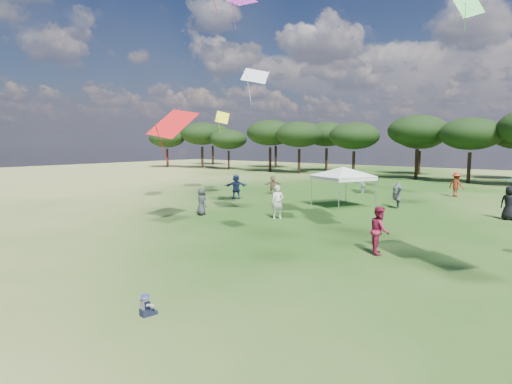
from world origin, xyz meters
The scene contains 4 objects.
ground centered at (0.00, 0.00, 0.00)m, with size 140.00×140.00×0.00m, color #2A5319.
tent_left centered at (-5.22, 21.61, 2.54)m, with size 5.85×5.85×2.96m.
toddler centered at (-0.57, 2.17, 0.25)m, with size 0.40×0.43×0.56m.
festival_crowd centered at (-1.38, 23.58, 0.90)m, with size 26.02×23.64×1.93m.
Camera 1 is at (7.99, -4.10, 4.33)m, focal length 30.00 mm.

